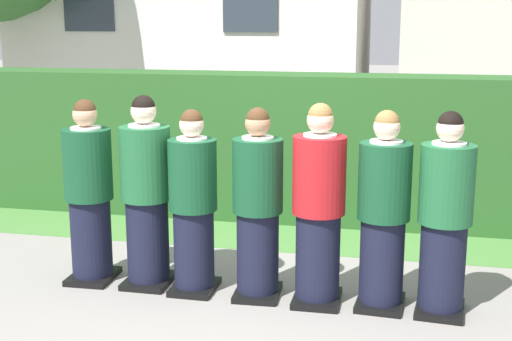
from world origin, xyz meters
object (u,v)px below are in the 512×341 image
at_px(student_front_row_2, 193,206).
at_px(student_front_row_5, 383,215).
at_px(student_in_red_blazer, 319,210).
at_px(student_front_row_6, 445,219).
at_px(student_front_row_0, 89,196).
at_px(student_front_row_1, 146,196).
at_px(student_front_row_3, 258,209).

xyz_separation_m(student_front_row_2, student_front_row_5, (1.54, -0.01, 0.02)).
distance_m(student_in_red_blazer, student_front_row_5, 0.50).
height_order(student_front_row_2, student_front_row_6, student_front_row_6).
height_order(student_front_row_0, student_in_red_blazer, student_in_red_blazer).
distance_m(student_front_row_1, student_front_row_5, 1.97).
relative_size(student_front_row_2, student_in_red_blazer, 0.95).
bearing_deg(student_front_row_3, student_front_row_2, 179.79).
relative_size(student_front_row_2, student_front_row_3, 0.98).
height_order(student_front_row_0, student_front_row_1, student_front_row_1).
xyz_separation_m(student_front_row_5, student_front_row_6, (0.46, -0.03, 0.00)).
bearing_deg(student_front_row_3, student_front_row_6, -1.24).
bearing_deg(student_front_row_2, student_front_row_5, -0.20).
relative_size(student_in_red_blazer, student_front_row_5, 1.03).
relative_size(student_front_row_3, student_front_row_6, 0.99).
xyz_separation_m(student_front_row_1, student_front_row_5, (1.97, -0.07, -0.03)).
xyz_separation_m(student_front_row_3, student_front_row_5, (1.00, -0.00, 0.00)).
height_order(student_front_row_1, student_in_red_blazer, student_front_row_1).
distance_m(student_front_row_2, student_in_red_blazer, 1.04).
bearing_deg(student_front_row_0, student_in_red_blazer, -2.20).
relative_size(student_front_row_1, student_front_row_5, 1.04).
xyz_separation_m(student_front_row_0, student_front_row_1, (0.51, 0.01, 0.02)).
bearing_deg(student_in_red_blazer, student_front_row_5, 2.33).
relative_size(student_front_row_0, student_in_red_blazer, 0.98).
bearing_deg(student_in_red_blazer, student_front_row_2, 178.58).
xyz_separation_m(student_front_row_1, student_in_red_blazer, (1.46, -0.09, -0.01)).
height_order(student_front_row_1, student_front_row_2, student_front_row_1).
xyz_separation_m(student_front_row_2, student_front_row_3, (0.54, -0.00, 0.01)).
bearing_deg(student_front_row_6, student_in_red_blazer, 179.54).
xyz_separation_m(student_front_row_2, student_in_red_blazer, (1.04, -0.03, 0.04)).
bearing_deg(student_front_row_3, student_front_row_1, 176.26).
bearing_deg(student_front_row_5, student_front_row_2, 179.80).
bearing_deg(student_front_row_5, student_front_row_1, 178.06).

